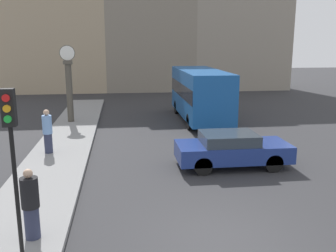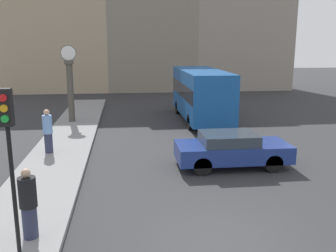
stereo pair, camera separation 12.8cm
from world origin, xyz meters
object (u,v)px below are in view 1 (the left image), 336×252
at_px(sedan_car, 232,149).
at_px(pedestrian_black_jacket, 31,205).
at_px(bus_distant, 200,92).
at_px(traffic_light_near, 12,140).
at_px(pedestrian_blue_stripe, 48,131).
at_px(street_clock, 69,86).

height_order(sedan_car, pedestrian_black_jacket, pedestrian_black_jacket).
xyz_separation_m(bus_distant, traffic_light_near, (-6.99, -14.60, 1.05)).
height_order(sedan_car, pedestrian_blue_stripe, pedestrian_blue_stripe).
bearing_deg(pedestrian_black_jacket, bus_distant, 63.18).
height_order(bus_distant, pedestrian_black_jacket, bus_distant).
bearing_deg(pedestrian_black_jacket, street_clock, 93.36).
distance_m(street_clock, pedestrian_black_jacket, 13.75).
height_order(sedan_car, traffic_light_near, traffic_light_near).
distance_m(pedestrian_black_jacket, pedestrian_blue_stripe, 7.29).
xyz_separation_m(street_clock, pedestrian_blue_stripe, (-0.12, -6.45, -1.18)).
bearing_deg(pedestrian_blue_stripe, sedan_car, -17.17).
bearing_deg(pedestrian_black_jacket, traffic_light_near, -92.78).
xyz_separation_m(street_clock, pedestrian_black_jacket, (0.80, -13.67, -1.26)).
bearing_deg(bus_distant, pedestrian_black_jacket, -116.82).
relative_size(sedan_car, pedestrian_black_jacket, 2.50).
bearing_deg(street_clock, traffic_light_near, -87.00).
bearing_deg(street_clock, sedan_car, -50.52).
distance_m(sedan_car, pedestrian_black_jacket, 8.08).
xyz_separation_m(traffic_light_near, street_clock, (-0.76, 14.53, -0.53)).
bearing_deg(pedestrian_blue_stripe, traffic_light_near, -83.78).
bearing_deg(traffic_light_near, bus_distant, 64.41).
relative_size(bus_distant, street_clock, 1.77).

